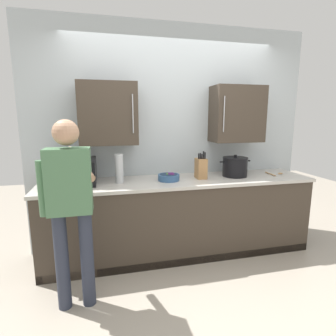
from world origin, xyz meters
The scene contains 10 objects.
ground_plane centered at (0.00, 0.00, 0.00)m, with size 9.66×9.66×0.00m, color #9E9384.
back_wall_tiled centered at (0.00, 1.17, 1.41)m, with size 3.44×0.44×2.68m.
counter_unit centered at (0.00, 0.83, 0.45)m, with size 3.09×0.68×0.90m.
microwave_oven centered at (-1.20, 0.87, 1.03)m, with size 0.50×0.41×0.27m.
knife_block centered at (0.26, 0.84, 1.02)m, with size 0.11×0.15×0.32m.
fruit_bowl centered at (-0.13, 0.82, 0.94)m, with size 0.24×0.24×0.10m.
wooden_spoon centered at (1.24, 0.83, 0.91)m, with size 0.18×0.22×0.02m.
stock_pot centered at (0.70, 0.85, 1.01)m, with size 0.39×0.30×0.26m.
thermos_flask centered at (-0.68, 0.83, 1.06)m, with size 0.09×0.09×0.32m.
person_figure centered at (-1.11, 0.15, 0.95)m, with size 0.44×0.55×1.58m.
Camera 1 is at (-0.81, -2.02, 1.60)m, focal length 28.37 mm.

